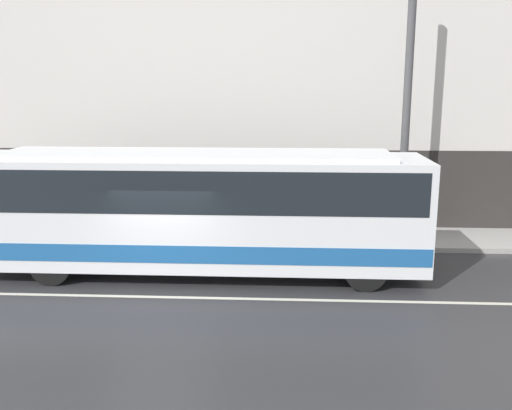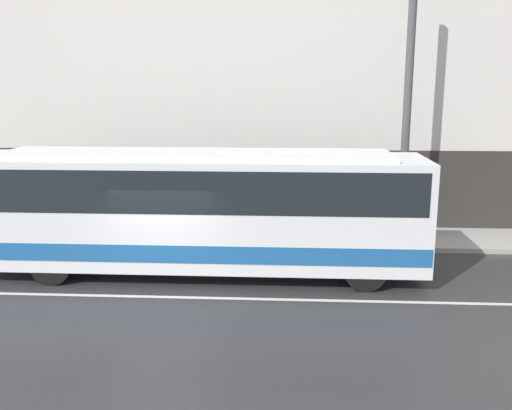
% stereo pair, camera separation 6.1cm
% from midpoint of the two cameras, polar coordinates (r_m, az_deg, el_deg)
% --- Properties ---
extents(ground_plane, '(60.00, 60.00, 0.00)m').
position_cam_midpoint_polar(ground_plane, '(14.09, -9.77, -9.06)').
color(ground_plane, '#2D2D30').
extents(sidewalk, '(60.00, 2.54, 0.16)m').
position_cam_midpoint_polar(sidewalk, '(18.98, -6.31, -3.07)').
color(sidewalk, '#A09E99').
rests_on(sidewalk, ground_plane).
extents(building_facade, '(60.00, 0.35, 12.31)m').
position_cam_midpoint_polar(building_facade, '(19.71, -6.04, 14.76)').
color(building_facade, silver).
rests_on(building_facade, ground_plane).
extents(lane_stripe, '(54.00, 0.14, 0.01)m').
position_cam_midpoint_polar(lane_stripe, '(14.09, -9.77, -9.05)').
color(lane_stripe, beige).
rests_on(lane_stripe, ground_plane).
extents(transit_bus, '(11.94, 2.56, 3.28)m').
position_cam_midpoint_polar(transit_bus, '(15.15, -6.12, -0.11)').
color(transit_bus, white).
rests_on(transit_bus, ground_plane).
extents(utility_pole_near, '(0.24, 0.24, 8.41)m').
position_cam_midpoint_polar(utility_pole_near, '(17.83, 14.75, 9.57)').
color(utility_pole_near, '#4C4C4F').
rests_on(utility_pole_near, sidewalk).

